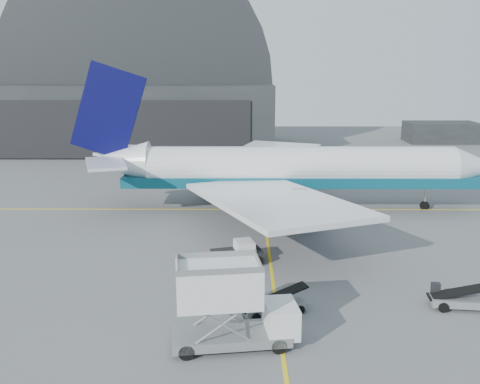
{
  "coord_description": "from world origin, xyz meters",
  "views": [
    {
      "loc": [
        -2.19,
        -36.21,
        15.45
      ],
      "look_at": [
        -2.47,
        9.41,
        4.5
      ],
      "focal_mm": 40.0,
      "sensor_mm": 36.0,
      "label": 1
    }
  ],
  "objects_px": {
    "catering_truck": "(230,306)",
    "belt_loader_b": "(468,299)",
    "belt_loader_a": "(273,305)",
    "airliner": "(284,169)",
    "pushback_tug": "(238,254)"
  },
  "relations": [
    {
      "from": "catering_truck",
      "to": "belt_loader_b",
      "type": "relative_size",
      "value": 1.38
    },
    {
      "from": "catering_truck",
      "to": "belt_loader_a",
      "type": "distance_m",
      "value": 5.22
    },
    {
      "from": "airliner",
      "to": "belt_loader_b",
      "type": "height_order",
      "value": "airliner"
    },
    {
      "from": "catering_truck",
      "to": "belt_loader_a",
      "type": "bearing_deg",
      "value": 48.81
    },
    {
      "from": "catering_truck",
      "to": "pushback_tug",
      "type": "relative_size",
      "value": 1.66
    },
    {
      "from": "airliner",
      "to": "catering_truck",
      "type": "bearing_deg",
      "value": -99.9
    },
    {
      "from": "belt_loader_a",
      "to": "belt_loader_b",
      "type": "bearing_deg",
      "value": -16.91
    },
    {
      "from": "airliner",
      "to": "pushback_tug",
      "type": "height_order",
      "value": "airliner"
    },
    {
      "from": "pushback_tug",
      "to": "catering_truck",
      "type": "bearing_deg",
      "value": -106.49
    },
    {
      "from": "belt_loader_a",
      "to": "airliner",
      "type": "bearing_deg",
      "value": 63.93
    },
    {
      "from": "catering_truck",
      "to": "pushback_tug",
      "type": "distance_m",
      "value": 13.05
    },
    {
      "from": "pushback_tug",
      "to": "belt_loader_b",
      "type": "distance_m",
      "value": 17.0
    },
    {
      "from": "catering_truck",
      "to": "pushback_tug",
      "type": "bearing_deg",
      "value": 80.55
    },
    {
      "from": "airliner",
      "to": "pushback_tug",
      "type": "bearing_deg",
      "value": -106.2
    },
    {
      "from": "airliner",
      "to": "belt_loader_b",
      "type": "relative_size",
      "value": 8.58
    }
  ]
}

